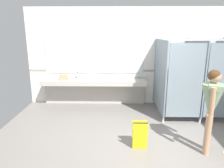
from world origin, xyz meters
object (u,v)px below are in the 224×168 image
(person_standing, at_px, (212,102))
(handbag, at_px, (64,77))
(soap_dispenser, at_px, (78,76))
(wet_floor_sign, at_px, (140,135))

(person_standing, bearing_deg, handbag, 144.21)
(person_standing, bearing_deg, soap_dispenser, 137.64)
(handbag, relative_size, wet_floor_sign, 0.56)
(soap_dispenser, distance_m, wet_floor_sign, 3.10)
(handbag, bearing_deg, person_standing, -35.79)
(person_standing, relative_size, soap_dispenser, 8.22)
(wet_floor_sign, bearing_deg, person_standing, -3.79)
(handbag, bearing_deg, wet_floor_sign, -48.47)
(person_standing, relative_size, wet_floor_sign, 2.85)
(handbag, height_order, wet_floor_sign, handbag)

